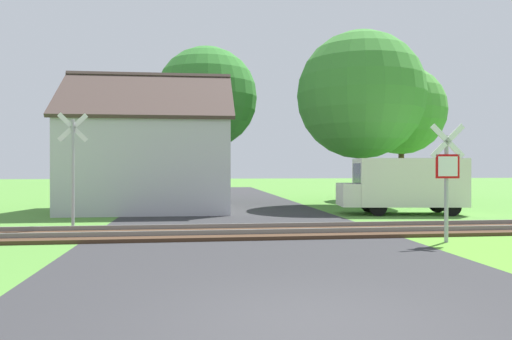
{
  "coord_description": "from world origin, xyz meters",
  "views": [
    {
      "loc": [
        -1.41,
        -5.71,
        1.87
      ],
      "look_at": [
        0.5,
        9.21,
        1.8
      ],
      "focal_mm": 35.0,
      "sensor_mm": 36.0,
      "label": 1
    }
  ],
  "objects_px": {
    "house": "(150,162)",
    "stop_sign_near": "(447,174)",
    "tree_far": "(401,110)",
    "crossing_sign_far": "(73,163)",
    "mail_truck": "(405,183)",
    "tree_center": "(207,98)",
    "tree_right": "(361,95)"
  },
  "relations": [
    {
      "from": "house",
      "to": "tree_center",
      "type": "relative_size",
      "value": 0.88
    },
    {
      "from": "house",
      "to": "tree_right",
      "type": "bearing_deg",
      "value": 7.57
    },
    {
      "from": "stop_sign_near",
      "to": "tree_far",
      "type": "relative_size",
      "value": 0.37
    },
    {
      "from": "crossing_sign_far",
      "to": "house",
      "type": "height_order",
      "value": "house"
    },
    {
      "from": "crossing_sign_far",
      "to": "house",
      "type": "xyz_separation_m",
      "value": [
        1.7,
        6.88,
        0.09
      ]
    },
    {
      "from": "tree_far",
      "to": "mail_truck",
      "type": "bearing_deg",
      "value": -112.82
    },
    {
      "from": "house",
      "to": "stop_sign_near",
      "type": "bearing_deg",
      "value": -51.61
    },
    {
      "from": "house",
      "to": "tree_right",
      "type": "distance_m",
      "value": 10.62
    },
    {
      "from": "crossing_sign_far",
      "to": "tree_right",
      "type": "relative_size",
      "value": 0.41
    },
    {
      "from": "house",
      "to": "tree_far",
      "type": "height_order",
      "value": "tree_far"
    },
    {
      "from": "tree_center",
      "to": "house",
      "type": "bearing_deg",
      "value": -126.0
    },
    {
      "from": "tree_center",
      "to": "mail_truck",
      "type": "relative_size",
      "value": 1.59
    },
    {
      "from": "stop_sign_near",
      "to": "tree_far",
      "type": "height_order",
      "value": "tree_far"
    },
    {
      "from": "tree_far",
      "to": "tree_center",
      "type": "xyz_separation_m",
      "value": [
        -11.65,
        -2.53,
        0.2
      ]
    },
    {
      "from": "stop_sign_near",
      "to": "tree_center",
      "type": "xyz_separation_m",
      "value": [
        -5.57,
        14.18,
        3.78
      ]
    },
    {
      "from": "stop_sign_near",
      "to": "tree_center",
      "type": "relative_size",
      "value": 0.37
    },
    {
      "from": "stop_sign_near",
      "to": "crossing_sign_far",
      "type": "distance_m",
      "value": 10.54
    },
    {
      "from": "crossing_sign_far",
      "to": "stop_sign_near",
      "type": "bearing_deg",
      "value": -33.05
    },
    {
      "from": "stop_sign_near",
      "to": "tree_center",
      "type": "bearing_deg",
      "value": -64.48
    },
    {
      "from": "tree_right",
      "to": "mail_truck",
      "type": "bearing_deg",
      "value": -86.18
    },
    {
      "from": "stop_sign_near",
      "to": "crossing_sign_far",
      "type": "xyz_separation_m",
      "value": [
        -9.85,
        3.73,
        0.31
      ]
    },
    {
      "from": "crossing_sign_far",
      "to": "tree_far",
      "type": "distance_m",
      "value": 20.81
    },
    {
      "from": "tree_far",
      "to": "house",
      "type": "bearing_deg",
      "value": -156.86
    },
    {
      "from": "tree_right",
      "to": "mail_truck",
      "type": "xyz_separation_m",
      "value": [
        0.29,
        -4.41,
        -4.18
      ]
    },
    {
      "from": "house",
      "to": "mail_truck",
      "type": "height_order",
      "value": "house"
    },
    {
      "from": "crossing_sign_far",
      "to": "house",
      "type": "distance_m",
      "value": 7.09
    },
    {
      "from": "house",
      "to": "crossing_sign_far",
      "type": "bearing_deg",
      "value": -102.96
    },
    {
      "from": "crossing_sign_far",
      "to": "mail_truck",
      "type": "relative_size",
      "value": 0.69
    },
    {
      "from": "crossing_sign_far",
      "to": "tree_right",
      "type": "distance_m",
      "value": 14.63
    },
    {
      "from": "stop_sign_near",
      "to": "house",
      "type": "height_order",
      "value": "house"
    },
    {
      "from": "tree_center",
      "to": "mail_truck",
      "type": "bearing_deg",
      "value": -41.3
    },
    {
      "from": "crossing_sign_far",
      "to": "tree_far",
      "type": "bearing_deg",
      "value": 26.86
    }
  ]
}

